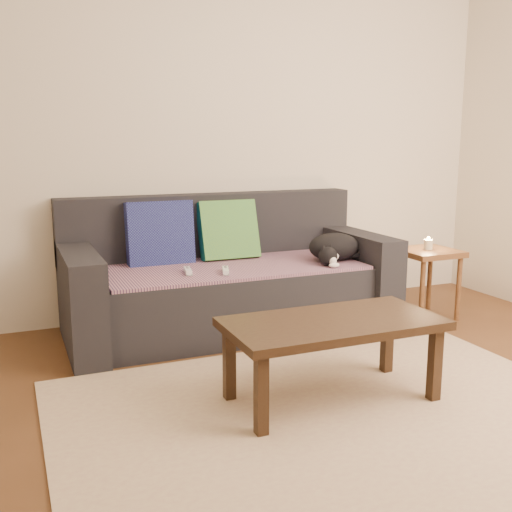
# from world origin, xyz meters

# --- Properties ---
(ground) EXTENTS (4.50, 4.50, 0.00)m
(ground) POSITION_xyz_m (0.00, 0.00, 0.00)
(ground) COLOR brown
(ground) RESTS_ON ground
(back_wall) EXTENTS (4.50, 0.04, 2.60)m
(back_wall) POSITION_xyz_m (0.00, 2.00, 1.30)
(back_wall) COLOR beige
(back_wall) RESTS_ON ground
(sofa) EXTENTS (2.10, 0.94, 0.87)m
(sofa) POSITION_xyz_m (0.00, 1.57, 0.31)
(sofa) COLOR #232328
(sofa) RESTS_ON ground
(throw_blanket) EXTENTS (1.66, 0.74, 0.02)m
(throw_blanket) POSITION_xyz_m (0.00, 1.48, 0.43)
(throw_blanket) COLOR #392546
(throw_blanket) RESTS_ON sofa
(cushion_navy) EXTENTS (0.43, 0.16, 0.44)m
(cushion_navy) POSITION_xyz_m (-0.40, 1.74, 0.63)
(cushion_navy) COLOR #151352
(cushion_navy) RESTS_ON throw_blanket
(cushion_green) EXTENTS (0.40, 0.22, 0.41)m
(cushion_green) POSITION_xyz_m (0.07, 1.74, 0.63)
(cushion_green) COLOR #0D5751
(cushion_green) RESTS_ON throw_blanket
(cat) EXTENTS (0.43, 0.39, 0.19)m
(cat) POSITION_xyz_m (0.68, 1.36, 0.53)
(cat) COLOR black
(cat) RESTS_ON throw_blanket
(wii_remote_a) EXTENTS (0.06, 0.15, 0.03)m
(wii_remote_a) POSITION_xyz_m (-0.33, 1.37, 0.46)
(wii_remote_a) COLOR white
(wii_remote_a) RESTS_ON throw_blanket
(wii_remote_b) EXTENTS (0.08, 0.15, 0.03)m
(wii_remote_b) POSITION_xyz_m (-0.11, 1.29, 0.46)
(wii_remote_b) COLOR white
(wii_remote_b) RESTS_ON throw_blanket
(side_table) EXTENTS (0.39, 0.39, 0.49)m
(side_table) POSITION_xyz_m (1.38, 1.26, 0.40)
(side_table) COLOR brown
(side_table) RESTS_ON ground
(candle) EXTENTS (0.06, 0.06, 0.09)m
(candle) POSITION_xyz_m (1.38, 1.26, 0.52)
(candle) COLOR beige
(candle) RESTS_ON side_table
(rug) EXTENTS (2.50, 1.80, 0.01)m
(rug) POSITION_xyz_m (0.00, 0.15, 0.01)
(rug) COLOR #C5B187
(rug) RESTS_ON ground
(coffee_table) EXTENTS (1.02, 0.51, 0.41)m
(coffee_table) POSITION_xyz_m (0.06, 0.29, 0.36)
(coffee_table) COLOR #2F2112
(coffee_table) RESTS_ON rug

